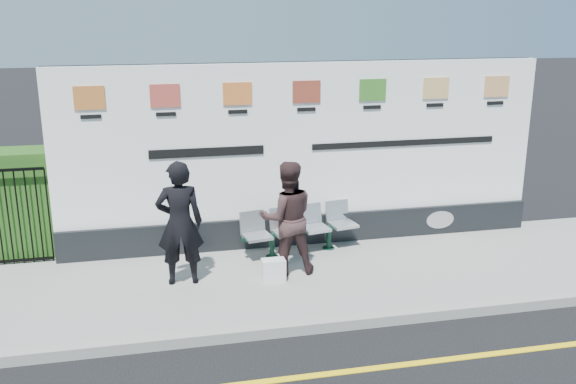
{
  "coord_description": "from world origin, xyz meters",
  "views": [
    {
      "loc": [
        -1.94,
        -6.09,
        3.97
      ],
      "look_at": [
        0.05,
        3.06,
        1.25
      ],
      "focal_mm": 40.0,
      "sensor_mm": 36.0,
      "label": 1
    }
  ],
  "objects_px": {
    "woman_right": "(287,218)",
    "woman_left": "(180,223)",
    "billboard": "(305,167)",
    "bench": "(301,241)"
  },
  "relations": [
    {
      "from": "woman_left",
      "to": "woman_right",
      "type": "height_order",
      "value": "woman_left"
    },
    {
      "from": "woman_left",
      "to": "woman_right",
      "type": "bearing_deg",
      "value": -176.32
    },
    {
      "from": "billboard",
      "to": "bench",
      "type": "distance_m",
      "value": 1.21
    },
    {
      "from": "billboard",
      "to": "woman_left",
      "type": "height_order",
      "value": "billboard"
    },
    {
      "from": "billboard",
      "to": "woman_right",
      "type": "bearing_deg",
      "value": -114.79
    },
    {
      "from": "woman_left",
      "to": "billboard",
      "type": "bearing_deg",
      "value": -147.63
    },
    {
      "from": "billboard",
      "to": "bench",
      "type": "bearing_deg",
      "value": -109.61
    },
    {
      "from": "bench",
      "to": "billboard",
      "type": "bearing_deg",
      "value": 60.18
    },
    {
      "from": "billboard",
      "to": "woman_left",
      "type": "xyz_separation_m",
      "value": [
        -2.12,
        -1.25,
        -0.39
      ]
    },
    {
      "from": "woman_right",
      "to": "woman_left",
      "type": "bearing_deg",
      "value": 2.48
    }
  ]
}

